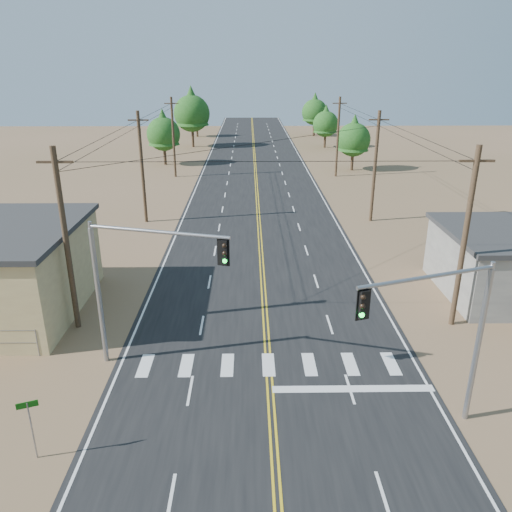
{
  "coord_description": "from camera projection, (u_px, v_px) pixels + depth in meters",
  "views": [
    {
      "loc": [
        -0.91,
        -12.77,
        13.68
      ],
      "look_at": [
        -0.52,
        13.74,
        3.5
      ],
      "focal_mm": 35.0,
      "sensor_mm": 36.0,
      "label": 1
    }
  ],
  "objects": [
    {
      "name": "utility_pole_left_mid",
      "position": [
        142.0,
        167.0,
        44.73
      ],
      "size": [
        1.8,
        0.3,
        10.0
      ],
      "color": "#4C3826",
      "rests_on": "ground"
    },
    {
      "name": "utility_pole_right_far",
      "position": [
        338.0,
        137.0,
        63.69
      ],
      "size": [
        1.8,
        0.3,
        10.0
      ],
      "color": "#4C3826",
      "rests_on": "ground"
    },
    {
      "name": "tree_left_near",
      "position": [
        163.0,
        131.0,
        71.49
      ],
      "size": [
        4.78,
        4.78,
        7.97
      ],
      "color": "#3F2D1E",
      "rests_on": "ground"
    },
    {
      "name": "street_sign",
      "position": [
        30.0,
        421.0,
        17.99
      ],
      "size": [
        0.71,
        0.28,
        2.5
      ],
      "rotation": [
        0.0,
        0.0,
        0.35
      ],
      "color": "gray",
      "rests_on": "ground"
    },
    {
      "name": "road",
      "position": [
        259.0,
        227.0,
        44.84
      ],
      "size": [
        15.0,
        200.0,
        0.02
      ],
      "primitive_type": "cube",
      "color": "black",
      "rests_on": "ground"
    },
    {
      "name": "tree_right_mid",
      "position": [
        326.0,
        121.0,
        86.61
      ],
      "size": [
        4.42,
        4.42,
        7.36
      ],
      "color": "#3F2D1E",
      "rests_on": "ground"
    },
    {
      "name": "tree_left_mid",
      "position": [
        192.0,
        110.0,
        86.75
      ],
      "size": [
        6.27,
        6.27,
        10.46
      ],
      "color": "#3F2D1E",
      "rests_on": "ground"
    },
    {
      "name": "tree_right_near",
      "position": [
        354.0,
        136.0,
        67.68
      ],
      "size": [
        4.54,
        4.54,
        7.57
      ],
      "color": "#3F2D1E",
      "rests_on": "ground"
    },
    {
      "name": "utility_pole_right_near",
      "position": [
        465.0,
        238.0,
        26.35
      ],
      "size": [
        1.8,
        0.3,
        10.0
      ],
      "color": "#4C3826",
      "rests_on": "ground"
    },
    {
      "name": "utility_pole_left_near",
      "position": [
        66.0,
        240.0,
        26.06
      ],
      "size": [
        1.8,
        0.3,
        10.0
      ],
      "color": "#4C3826",
      "rests_on": "ground"
    },
    {
      "name": "tree_right_far",
      "position": [
        315.0,
        109.0,
        100.81
      ],
      "size": [
        5.15,
        5.15,
        8.58
      ],
      "color": "#3F2D1E",
      "rests_on": "ground"
    },
    {
      "name": "signal_mast_right",
      "position": [
        448.0,
        324.0,
        18.47
      ],
      "size": [
        5.49,
        2.1,
        6.96
      ],
      "rotation": [
        0.0,
        0.0,
        0.33
      ],
      "color": "gray",
      "rests_on": "ground"
    },
    {
      "name": "ground",
      "position": [
        277.0,
        498.0,
        16.84
      ],
      "size": [
        220.0,
        220.0,
        0.0
      ],
      "primitive_type": "plane",
      "color": "#8A654A",
      "rests_on": "ground"
    },
    {
      "name": "tree_left_far",
      "position": [
        197.0,
        116.0,
        100.17
      ],
      "size": [
        3.95,
        3.95,
        6.58
      ],
      "color": "#3F2D1E",
      "rests_on": "ground"
    },
    {
      "name": "utility_pole_right_mid",
      "position": [
        375.0,
        166.0,
        45.02
      ],
      "size": [
        1.8,
        0.3,
        10.0
      ],
      "color": "#4C3826",
      "rests_on": "ground"
    },
    {
      "name": "utility_pole_left_far",
      "position": [
        173.0,
        137.0,
        63.4
      ],
      "size": [
        1.8,
        0.3,
        10.0
      ],
      "color": "#4C3826",
      "rests_on": "ground"
    },
    {
      "name": "signal_mast_left",
      "position": [
        134.0,
        273.0,
        22.47
      ],
      "size": [
        6.44,
        2.08,
        7.18
      ],
      "rotation": [
        0.0,
        0.0,
        -0.27
      ],
      "color": "gray",
      "rests_on": "ground"
    }
  ]
}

